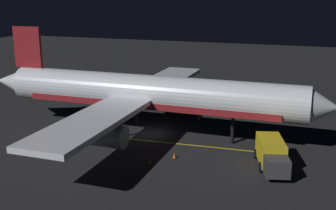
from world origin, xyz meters
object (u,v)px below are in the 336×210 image
at_px(baggage_truck, 272,155).
at_px(airliner, 145,94).
at_px(ground_crew_worker, 232,131).
at_px(traffic_cone_under_wing, 174,156).
at_px(traffic_cone_near_left, 199,118).
at_px(traffic_cone_near_right, 150,162).
at_px(catering_truck, 184,101).

bearing_deg(baggage_truck, airliner, -109.66).
bearing_deg(ground_crew_worker, traffic_cone_under_wing, -28.68).
xyz_separation_m(ground_crew_worker, traffic_cone_near_left, (-5.57, -5.19, -0.64)).
height_order(airliner, traffic_cone_near_right, airliner).
relative_size(airliner, ground_crew_worker, 22.78).
xyz_separation_m(catering_truck, traffic_cone_near_right, (18.53, 2.65, -1.01)).
xyz_separation_m(baggage_truck, traffic_cone_near_right, (2.89, -10.49, -1.03)).
distance_m(baggage_truck, catering_truck, 20.43).
bearing_deg(catering_truck, traffic_cone_near_right, 8.15).
height_order(airliner, traffic_cone_near_left, airliner).
relative_size(baggage_truck, traffic_cone_near_left, 11.97).
bearing_deg(airliner, ground_crew_worker, 99.34).
height_order(baggage_truck, traffic_cone_near_left, baggage_truck).
bearing_deg(ground_crew_worker, catering_truck, -137.38).
distance_m(baggage_truck, traffic_cone_under_wing, 8.93).
xyz_separation_m(catering_truck, ground_crew_worker, (9.04, 8.32, -0.37)).
xyz_separation_m(airliner, catering_truck, (-10.58, 1.03, -3.23)).
xyz_separation_m(airliner, traffic_cone_near_left, (-7.11, 4.16, -4.25)).
height_order(baggage_truck, ground_crew_worker, baggage_truck).
bearing_deg(traffic_cone_near_left, traffic_cone_under_wing, 5.21).
distance_m(catering_truck, ground_crew_worker, 12.29).
bearing_deg(traffic_cone_near_right, traffic_cone_under_wing, 142.60).
relative_size(airliner, catering_truck, 6.35).
relative_size(catering_truck, traffic_cone_near_left, 11.36).
distance_m(traffic_cone_near_left, traffic_cone_under_wing, 12.96).
relative_size(catering_truck, traffic_cone_under_wing, 11.36).
xyz_separation_m(traffic_cone_near_left, traffic_cone_under_wing, (12.91, 1.18, 0.00)).
xyz_separation_m(airliner, ground_crew_worker, (-1.54, 9.35, -3.61)).
bearing_deg(ground_crew_worker, traffic_cone_near_right, -30.81).
xyz_separation_m(traffic_cone_near_left, traffic_cone_near_right, (15.06, -0.47, 0.00)).
distance_m(catering_truck, traffic_cone_under_wing, 16.96).
relative_size(ground_crew_worker, traffic_cone_near_right, 3.16).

